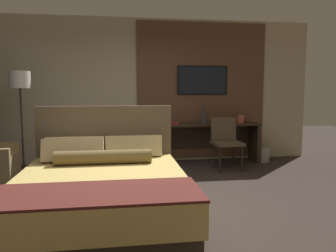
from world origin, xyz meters
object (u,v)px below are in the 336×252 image
at_px(book, 173,123).
at_px(waste_bin, 264,155).
at_px(desk_chair, 225,138).
at_px(bed, 102,190).
at_px(vase_tall, 204,113).
at_px(tv, 202,80).
at_px(vase_short, 241,119).
at_px(floor_lamp, 20,88).
at_px(desk, 204,135).

relative_size(book, waste_bin, 0.91).
bearing_deg(desk_chair, book, 145.38).
distance_m(bed, book, 2.89).
height_order(vase_tall, waste_bin, vase_tall).
distance_m(bed, tv, 3.62).
xyz_separation_m(tv, vase_tall, (-0.01, -0.21, -0.65)).
xyz_separation_m(desk_chair, vase_short, (0.48, 0.54, 0.29)).
height_order(floor_lamp, book, floor_lamp).
bearing_deg(waste_bin, vase_short, 163.84).
bearing_deg(vase_tall, tv, 86.83).
relative_size(desk, tv, 2.09).
bearing_deg(desk, floor_lamp, -171.61).
relative_size(bed, vase_tall, 5.47).
height_order(desk, floor_lamp, floor_lamp).
bearing_deg(book, desk, 5.25).
bearing_deg(waste_bin, bed, -141.01).
relative_size(desk, floor_lamp, 1.22).
bearing_deg(waste_bin, tv, 161.70).
height_order(bed, desk, bed).
bearing_deg(desk, waste_bin, -9.00).
distance_m(desk_chair, vase_short, 0.78).
bearing_deg(desk, book, -174.75).
bearing_deg(waste_bin, floor_lamp, -176.18).
height_order(desk, waste_bin, desk).
bearing_deg(bed, tv, 56.84).
xyz_separation_m(desk, waste_bin, (1.17, -0.19, -0.39)).
bearing_deg(desk_chair, desk, 109.04).
height_order(tv, floor_lamp, tv).
bearing_deg(floor_lamp, bed, -56.71).
bearing_deg(tv, book, -157.46).
bearing_deg(vase_short, book, -179.90).
bearing_deg(bed, vase_tall, 54.97).
distance_m(desk_chair, waste_bin, 1.10).
relative_size(bed, desk, 1.01).
xyz_separation_m(tv, waste_bin, (1.17, -0.39, -1.47)).
height_order(bed, desk_chair, bed).
height_order(desk, vase_tall, vase_tall).
distance_m(bed, waste_bin, 3.89).
bearing_deg(book, tv, 22.54).
xyz_separation_m(desk_chair, vase_tall, (-0.25, 0.59, 0.41)).
bearing_deg(vase_short, desk_chair, -131.92).
relative_size(desk, vase_short, 13.84).
height_order(vase_tall, book, vase_tall).
relative_size(desk_chair, vase_tall, 2.37).
xyz_separation_m(floor_lamp, book, (2.64, 0.42, -0.66)).
height_order(bed, vase_short, bed).
bearing_deg(vase_short, waste_bin, -16.16).
bearing_deg(tv, desk, -90.00).
bearing_deg(book, desk_chair, -31.91).
relative_size(desk, book, 8.23).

